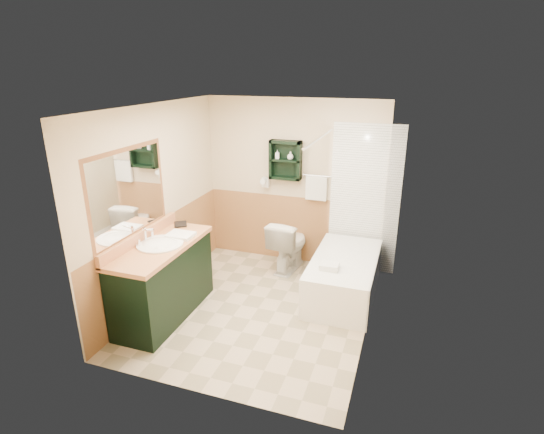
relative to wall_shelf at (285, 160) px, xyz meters
The scene contains 25 objects.
floor 2.09m from the wall_shelf, 85.93° to the right, with size 3.00×3.00×0.00m, color #C2AC8E.
back_wall 0.38m from the wall_shelf, 48.99° to the left, with size 2.60×0.04×2.40m, color beige.
left_wall 1.89m from the wall_shelf, 130.97° to the right, with size 0.04×3.00×2.40m, color beige.
right_wall 2.03m from the wall_shelf, 44.70° to the right, with size 0.04×3.00×2.40m, color beige.
ceiling 1.66m from the wall_shelf, 85.93° to the right, with size 2.60×3.00×0.04m, color white.
wainscot_left 2.12m from the wall_shelf, 130.14° to the right, with size 2.98×2.98×1.00m, color #C68050, non-canonical shape.
wainscot_back 1.06m from the wall_shelf, 38.66° to the left, with size 2.58×2.58×1.00m, color #C68050, non-canonical shape.
mirror_frame 2.28m from the wall_shelf, 120.90° to the right, with size 1.30×1.30×1.00m, color brown, non-canonical shape.
mirror_glass 2.28m from the wall_shelf, 120.79° to the right, with size 1.20×1.20×0.90m, color white, non-canonical shape.
tile_right 1.61m from the wall_shelf, 25.39° to the right, with size 1.50×1.50×2.10m, color white, non-canonical shape.
tile_back 1.23m from the wall_shelf, ahead, with size 0.95×0.95×2.10m, color white, non-canonical shape.
tile_accent 1.56m from the wall_shelf, 25.55° to the right, with size 1.50×1.50×0.10m, color #124122, non-canonical shape.
wall_shelf is the anchor object (origin of this frame).
hair_dryer 0.46m from the wall_shelf, behind, with size 0.10×0.24×0.18m, color silver, non-canonical shape.
towel_bar 0.49m from the wall_shelf, ahead, with size 0.40×0.06×0.40m, color white, non-canonical shape.
curtain_rod 1.01m from the wall_shelf, 46.11° to the right, with size 0.03×0.03×1.60m, color silver.
shower_curtain 0.89m from the wall_shelf, 37.30° to the right, with size 1.05×1.05×1.70m, color beige, non-canonical shape.
vanity 2.35m from the wall_shelf, 115.54° to the right, with size 0.59×1.43×0.90m, color black.
bathtub 1.81m from the wall_shelf, 36.07° to the right, with size 0.79×1.50×0.53m, color white.
toilet 1.21m from the wall_shelf, 60.20° to the right, with size 0.43×0.76×0.75m, color white.
counter_towel 1.89m from the wall_shelf, 116.53° to the right, with size 0.30×0.24×0.04m, color white.
vanity_book 1.76m from the wall_shelf, 129.35° to the right, with size 0.15×0.02×0.21m, color black.
tub_towel 1.74m from the wall_shelf, 51.03° to the right, with size 0.22×0.18×0.07m, color white.
soap_bottle_a 0.13m from the wall_shelf, behind, with size 0.06×0.12×0.06m, color white.
soap_bottle_b 0.09m from the wall_shelf, ahead, with size 0.09×0.11×0.09m, color white.
Camera 1 is at (1.61, -4.21, 2.81)m, focal length 28.00 mm.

